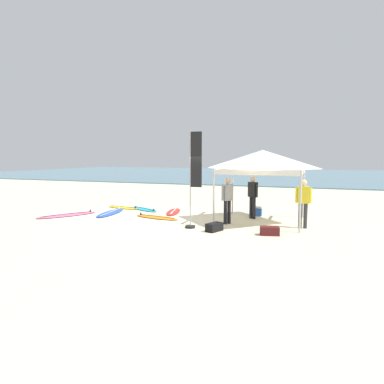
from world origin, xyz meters
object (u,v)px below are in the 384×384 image
(surfboard_orange, at_px, (157,217))
(gear_bag_near_tent, at_px, (270,231))
(surfboard_cyan, at_px, (144,209))
(person_black, at_px, (253,194))
(surfboard_pink, at_px, (67,215))
(person_yellow, at_px, (303,200))
(person_grey, at_px, (227,198))
(gear_bag_by_pole, at_px, (214,227))
(banner_flag, at_px, (193,183))
(surfboard_red, at_px, (173,212))
(surfboard_blue, at_px, (111,213))
(canopy_tent, at_px, (262,160))
(cooler_box, at_px, (256,211))
(surfboard_yellow, at_px, (124,207))

(surfboard_orange, bearing_deg, gear_bag_near_tent, -17.78)
(surfboard_cyan, relative_size, person_black, 1.14)
(surfboard_pink, relative_size, person_yellow, 1.48)
(person_grey, bearing_deg, gear_bag_by_pole, -94.11)
(surfboard_cyan, bearing_deg, person_yellow, -13.71)
(banner_flag, xyz_separation_m, gear_bag_by_pole, (0.83, -0.23, -1.43))
(surfboard_red, xyz_separation_m, surfboard_pink, (-3.92, -2.29, -0.00))
(surfboard_pink, xyz_separation_m, gear_bag_by_pole, (6.71, -0.77, 0.10))
(surfboard_blue, relative_size, person_yellow, 1.44)
(person_grey, height_order, person_yellow, same)
(canopy_tent, bearing_deg, surfboard_orange, -170.97)
(surfboard_pink, distance_m, person_grey, 6.90)
(person_grey, xyz_separation_m, banner_flag, (-0.93, -1.15, 0.59))
(surfboard_red, height_order, gear_bag_near_tent, gear_bag_near_tent)
(cooler_box, bearing_deg, surfboard_orange, -152.57)
(surfboard_red, distance_m, gear_bag_by_pole, 4.14)
(person_grey, bearing_deg, person_yellow, 3.38)
(surfboard_yellow, height_order, person_black, person_black)
(canopy_tent, distance_m, surfboard_yellow, 7.28)
(surfboard_yellow, bearing_deg, surfboard_blue, -80.18)
(surfboard_pink, distance_m, banner_flag, 6.10)
(gear_bag_by_pole, xyz_separation_m, cooler_box, (0.83, 3.50, 0.06))
(person_grey, bearing_deg, surfboard_orange, 176.46)
(surfboard_orange, relative_size, surfboard_pink, 0.85)
(surfboard_cyan, bearing_deg, gear_bag_near_tent, -27.57)
(surfboard_cyan, distance_m, surfboard_pink, 3.43)
(gear_bag_by_pole, bearing_deg, person_yellow, 28.98)
(surfboard_blue, bearing_deg, cooler_box, 14.86)
(surfboard_orange, xyz_separation_m, surfboard_pink, (-3.80, -0.79, -0.00))
(person_yellow, bearing_deg, canopy_tent, 156.07)
(gear_bag_near_tent, bearing_deg, surfboard_red, 146.80)
(surfboard_pink, height_order, person_black, person_black)
(surfboard_yellow, xyz_separation_m, gear_bag_near_tent, (7.38, -3.35, 0.10))
(surfboard_blue, xyz_separation_m, person_grey, (5.39, -0.50, 0.95))
(surfboard_cyan, bearing_deg, surfboard_yellow, 174.22)
(surfboard_orange, distance_m, banner_flag, 2.90)
(surfboard_cyan, xyz_separation_m, gear_bag_by_pole, (4.35, -3.28, 0.10))
(surfboard_yellow, relative_size, banner_flag, 0.57)
(gear_bag_near_tent, bearing_deg, surfboard_cyan, 152.43)
(gear_bag_by_pole, relative_size, cooler_box, 1.20)
(surfboard_cyan, distance_m, gear_bag_near_tent, 6.97)
(canopy_tent, relative_size, person_yellow, 1.80)
(canopy_tent, height_order, banner_flag, banner_flag)
(person_yellow, bearing_deg, surfboard_yellow, 167.41)
(surfboard_orange, height_order, surfboard_pink, same)
(surfboard_blue, xyz_separation_m, cooler_box, (6.12, 1.62, 0.16))
(surfboard_yellow, bearing_deg, gear_bag_by_pole, -31.46)
(surfboard_pink, bearing_deg, surfboard_blue, 37.92)
(surfboard_yellow, bearing_deg, canopy_tent, -9.83)
(surfboard_orange, bearing_deg, surfboard_red, 85.54)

